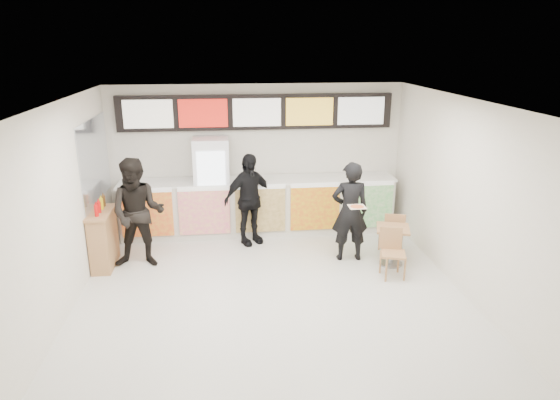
{
  "coord_description": "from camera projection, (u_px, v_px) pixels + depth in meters",
  "views": [
    {
      "loc": [
        -0.66,
        -6.6,
        3.8
      ],
      "look_at": [
        0.22,
        1.2,
        1.3
      ],
      "focal_mm": 32.0,
      "sensor_mm": 36.0,
      "label": 1
    }
  ],
  "objects": [
    {
      "name": "wall_left",
      "position": [
        52.0,
        221.0,
        6.7
      ],
      "size": [
        0.0,
        7.0,
        7.0
      ],
      "primitive_type": "plane",
      "rotation": [
        1.57,
        0.0,
        1.57
      ],
      "color": "silver",
      "rests_on": "floor"
    },
    {
      "name": "service_counter",
      "position": [
        259.0,
        206.0,
        10.23
      ],
      "size": [
        5.56,
        0.77,
        1.14
      ],
      "color": "silver",
      "rests_on": "floor"
    },
    {
      "name": "floor",
      "position": [
        274.0,
        307.0,
        7.48
      ],
      "size": [
        7.0,
        7.0,
        0.0
      ],
      "primitive_type": "plane",
      "color": "beige",
      "rests_on": "ground"
    },
    {
      "name": "customer_mid",
      "position": [
        249.0,
        199.0,
        9.59
      ],
      "size": [
        1.13,
        0.88,
        1.79
      ],
      "primitive_type": "imported",
      "rotation": [
        0.0,
        0.0,
        0.48
      ],
      "color": "black",
      "rests_on": "floor"
    },
    {
      "name": "drinks_fridge",
      "position": [
        212.0,
        187.0,
        10.02
      ],
      "size": [
        0.7,
        0.67,
        2.0
      ],
      "color": "white",
      "rests_on": "floor"
    },
    {
      "name": "mirror_panel",
      "position": [
        95.0,
        161.0,
        8.95
      ],
      "size": [
        0.01,
        2.0,
        1.5
      ],
      "primitive_type": "cube",
      "color": "#B2B7BF",
      "rests_on": "wall_left"
    },
    {
      "name": "customer_main",
      "position": [
        350.0,
        212.0,
        8.87
      ],
      "size": [
        0.68,
        0.46,
        1.82
      ],
      "primitive_type": "imported",
      "rotation": [
        0.0,
        0.0,
        3.11
      ],
      "color": "black",
      "rests_on": "floor"
    },
    {
      "name": "menu_board",
      "position": [
        257.0,
        112.0,
        9.96
      ],
      "size": [
        5.5,
        0.14,
        0.7
      ],
      "color": "black",
      "rests_on": "wall_back"
    },
    {
      "name": "condiment_ledge",
      "position": [
        103.0,
        238.0,
        8.7
      ],
      "size": [
        0.37,
        0.91,
        1.21
      ],
      "color": "#A4704B",
      "rests_on": "floor"
    },
    {
      "name": "customer_left",
      "position": [
        138.0,
        213.0,
        8.58
      ],
      "size": [
        0.99,
        0.8,
        1.94
      ],
      "primitive_type": "imported",
      "rotation": [
        0.0,
        0.0,
        -0.07
      ],
      "color": "black",
      "rests_on": "floor"
    },
    {
      "name": "pizza_slice",
      "position": [
        357.0,
        206.0,
        8.37
      ],
      "size": [
        0.36,
        0.36,
        0.02
      ],
      "color": "beige",
      "rests_on": "customer_main"
    },
    {
      "name": "ceiling",
      "position": [
        274.0,
        105.0,
        6.57
      ],
      "size": [
        7.0,
        7.0,
        0.0
      ],
      "primitive_type": "plane",
      "rotation": [
        3.14,
        0.0,
        0.0
      ],
      "color": "white",
      "rests_on": "wall_back"
    },
    {
      "name": "wall_back",
      "position": [
        257.0,
        158.0,
        10.34
      ],
      "size": [
        6.0,
        0.0,
        6.0
      ],
      "primitive_type": "plane",
      "rotation": [
        1.57,
        0.0,
        0.0
      ],
      "color": "silver",
      "rests_on": "floor"
    },
    {
      "name": "wall_right",
      "position": [
        476.0,
        205.0,
        7.34
      ],
      "size": [
        0.0,
        7.0,
        7.0
      ],
      "primitive_type": "plane",
      "rotation": [
        1.57,
        0.0,
        -1.57
      ],
      "color": "silver",
      "rests_on": "floor"
    },
    {
      "name": "cafe_table",
      "position": [
        392.0,
        239.0,
        8.77
      ],
      "size": [
        0.77,
        1.47,
        0.83
      ],
      "rotation": [
        0.0,
        0.0,
        -0.28
      ],
      "color": "#A4704B",
      "rests_on": "floor"
    }
  ]
}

